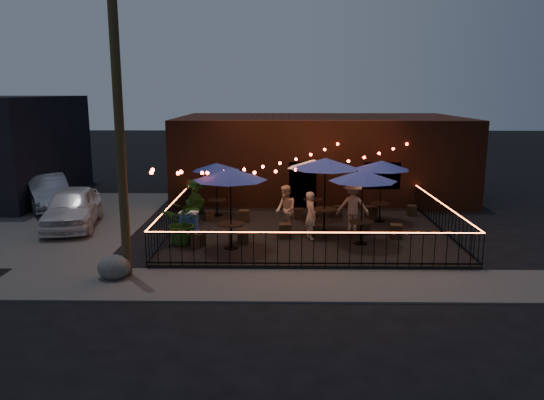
{
  "coord_description": "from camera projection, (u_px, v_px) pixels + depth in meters",
  "views": [
    {
      "loc": [
        -1.02,
        -17.09,
        5.27
      ],
      "look_at": [
        -1.3,
        1.78,
        1.37
      ],
      "focal_mm": 35.0,
      "sensor_mm": 36.0,
      "label": 1
    }
  ],
  "objects": [
    {
      "name": "cooler",
      "position": [
        189.0,
        223.0,
        19.14
      ],
      "size": [
        0.7,
        0.55,
        0.85
      ],
      "rotation": [
        0.0,
        0.0,
        -0.14
      ],
      "color": "#224CAA",
      "rests_on": "patio"
    },
    {
      "name": "utility_pole",
      "position": [
        120.0,
        138.0,
        14.5
      ],
      "size": [
        0.26,
        0.26,
        8.0
      ],
      "primitive_type": "cylinder",
      "color": "#3D2E19",
      "rests_on": "ground"
    },
    {
      "name": "patio",
      "position": [
        307.0,
        233.0,
        19.73
      ],
      "size": [
        10.0,
        8.0,
        0.15
      ],
      "primitive_type": "cube",
      "color": "black",
      "rests_on": "ground"
    },
    {
      "name": "cafe_table_2",
      "position": [
        325.0,
        164.0,
        19.14
      ],
      "size": [
        2.76,
        2.76,
        2.75
      ],
      "rotation": [
        0.0,
        0.0,
        0.11
      ],
      "color": "black",
      "rests_on": "patio"
    },
    {
      "name": "bistro_chair_1",
      "position": [
        243.0,
        236.0,
        18.21
      ],
      "size": [
        0.4,
        0.4,
        0.44
      ],
      "primitive_type": "cube",
      "rotation": [
        0.0,
        0.0,
        3.21
      ],
      "color": "black",
      "rests_on": "patio"
    },
    {
      "name": "cafe_table_4",
      "position": [
        363.0,
        177.0,
        17.62
      ],
      "size": [
        2.42,
        2.42,
        2.53
      ],
      "rotation": [
        0.0,
        0.0,
        -0.05
      ],
      "color": "black",
      "rests_on": "patio"
    },
    {
      "name": "festoon_lights",
      "position": [
        280.0,
        169.0,
        18.95
      ],
      "size": [
        10.02,
        8.72,
        1.32
      ],
      "color": "red",
      "rests_on": "ground"
    },
    {
      "name": "sidewalk",
      "position": [
        316.0,
        285.0,
        14.59
      ],
      "size": [
        18.0,
        2.5,
        0.05
      ],
      "primitive_type": "cube",
      "color": "#44413F",
      "rests_on": "ground"
    },
    {
      "name": "potted_shrub_c",
      "position": [
        195.0,
        197.0,
        22.41
      ],
      "size": [
        1.0,
        1.0,
        1.46
      ],
      "primitive_type": "imported",
      "rotation": [
        0.0,
        0.0,
        0.26
      ],
      "color": "#1B3911",
      "rests_on": "patio"
    },
    {
      "name": "car_white",
      "position": [
        72.0,
        207.0,
        20.75
      ],
      "size": [
        2.7,
        4.88,
        1.57
      ],
      "primitive_type": "imported",
      "rotation": [
        0.0,
        0.0,
        0.19
      ],
      "color": "silver",
      "rests_on": "ground"
    },
    {
      "name": "cafe_table_5",
      "position": [
        382.0,
        166.0,
        20.7
      ],
      "size": [
        2.55,
        2.55,
        2.45
      ],
      "rotation": [
        0.0,
        0.0,
        0.16
      ],
      "color": "black",
      "rests_on": "patio"
    },
    {
      "name": "cafe_table_3",
      "position": [
        313.0,
        165.0,
        21.56
      ],
      "size": [
        2.52,
        2.52,
        2.38
      ],
      "rotation": [
        0.0,
        0.0,
        0.19
      ],
      "color": "black",
      "rests_on": "patio"
    },
    {
      "name": "fence_right",
      "position": [
        443.0,
        218.0,
        19.53
      ],
      "size": [
        0.04,
        8.0,
        1.04
      ],
      "rotation": [
        0.0,
        0.0,
        1.57
      ],
      "color": "black",
      "rests_on": "patio"
    },
    {
      "name": "cafe_table_1",
      "position": [
        216.0,
        168.0,
        21.75
      ],
      "size": [
        2.63,
        2.63,
        2.22
      ],
      "rotation": [
        0.0,
        0.0,
        -0.4
      ],
      "color": "black",
      "rests_on": "patio"
    },
    {
      "name": "bistro_chair_2",
      "position": [
        210.0,
        216.0,
        21.24
      ],
      "size": [
        0.44,
        0.44,
        0.42
      ],
      "primitive_type": "cube",
      "rotation": [
        0.0,
        0.0,
        0.3
      ],
      "color": "black",
      "rests_on": "patio"
    },
    {
      "name": "patron_b",
      "position": [
        286.0,
        210.0,
        19.24
      ],
      "size": [
        0.92,
        1.03,
        1.77
      ],
      "primitive_type": "imported",
      "rotation": [
        0.0,
        0.0,
        -1.24
      ],
      "color": "#E0A693",
      "rests_on": "patio"
    },
    {
      "name": "bistro_chair_9",
      "position": [
        396.0,
        231.0,
        18.74
      ],
      "size": [
        0.47,
        0.47,
        0.49
      ],
      "primitive_type": "cube",
      "rotation": [
        0.0,
        0.0,
        2.99
      ],
      "color": "black",
      "rests_on": "patio"
    },
    {
      "name": "potted_shrub_b",
      "position": [
        194.0,
        208.0,
        20.82
      ],
      "size": [
        0.8,
        0.71,
        1.23
      ],
      "primitive_type": "imported",
      "rotation": [
        0.0,
        0.0,
        -0.28
      ],
      "color": "#16340D",
      "rests_on": "patio"
    },
    {
      "name": "fence_left",
      "position": [
        173.0,
        217.0,
        19.68
      ],
      "size": [
        0.04,
        8.0,
        1.04
      ],
      "rotation": [
        0.0,
        0.0,
        1.57
      ],
      "color": "black",
      "rests_on": "patio"
    },
    {
      "name": "patron_a",
      "position": [
        311.0,
        215.0,
        18.53
      ],
      "size": [
        0.59,
        0.72,
        1.69
      ],
      "primitive_type": "imported",
      "rotation": [
        0.0,
        0.0,
        1.91
      ],
      "color": "#DCA391",
      "rests_on": "patio"
    },
    {
      "name": "boulder",
      "position": [
        114.0,
        267.0,
        15.02
      ],
      "size": [
        0.95,
        0.82,
        0.71
      ],
      "primitive_type": "ellipsoid",
      "rotation": [
        0.0,
        0.0,
        -0.04
      ],
      "color": "#40403C",
      "rests_on": "ground"
    },
    {
      "name": "bistro_chair_5",
      "position": [
        316.0,
        231.0,
        18.85
      ],
      "size": [
        0.4,
        0.4,
        0.45
      ],
      "primitive_type": "cube",
      "rotation": [
        0.0,
        0.0,
        3.07
      ],
      "color": "black",
      "rests_on": "patio"
    },
    {
      "name": "bistro_chair_0",
      "position": [
        198.0,
        240.0,
        17.77
      ],
      "size": [
        0.48,
        0.48,
        0.42
      ],
      "primitive_type": "cube",
      "rotation": [
        0.0,
        0.0,
        -0.43
      ],
      "color": "black",
      "rests_on": "patio"
    },
    {
      "name": "fence_front",
      "position": [
        314.0,
        249.0,
        15.69
      ],
      "size": [
        10.0,
        0.04,
        1.04
      ],
      "color": "black",
      "rests_on": "patio"
    },
    {
      "name": "cafe_table_0",
      "position": [
        230.0,
        175.0,
        17.09
      ],
      "size": [
        2.53,
        2.53,
        2.67
      ],
      "rotation": [
        0.0,
        0.0,
        0.05
      ],
      "color": "black",
      "rests_on": "patio"
    },
    {
      "name": "parking_lot",
      "position": [
        14.0,
        221.0,
        21.87
      ],
      "size": [
        11.0,
        12.0,
        0.02
      ],
      "primitive_type": "cube",
      "color": "#44413F",
      "rests_on": "ground"
    },
    {
      "name": "bistro_chair_6",
      "position": [
        298.0,
        214.0,
        21.58
      ],
      "size": [
        0.38,
        0.38,
        0.42
      ],
      "primitive_type": "cube",
      "rotation": [
        0.0,
        0.0,
        0.08
      ],
      "color": "black",
      "rests_on": "patio"
    },
    {
      "name": "brick_building",
      "position": [
        319.0,
        156.0,
        27.15
      ],
      "size": [
        14.0,
        8.0,
        4.0
      ],
      "color": "#3B1C10",
      "rests_on": "ground"
    },
    {
      "name": "patron_c",
      "position": [
        353.0,
        206.0,
        19.61
      ],
      "size": [
        1.24,
        0.76,
        1.86
      ],
      "primitive_type": "imported",
      "rotation": [
        0.0,
        0.0,
        3.08
      ],
      "color": "#D3AE88",
      "rests_on": "patio"
    },
    {
      "name": "potted_shrub_a",
      "position": [
        184.0,
        222.0,
        17.92
      ],
      "size": [
        1.69,
        1.58,
        1.51
      ],
      "primitive_type": "imported",
      "rotation": [
        0.0,
        0.0,
        -0.36
      ],
      "color": "#10330C",
      "rests_on": "patio"
    },
    {
      "name": "bistro_chair_3",
      "position": [
        244.0,
        216.0,
        21.09
      ],
      "size": [
        0.43,
        0.43,
        0.46
      ],
      "primitive_type": "cube",
      "rotation": [
        0.0,
        0.0,
        3.26
      ],
      "color": "black",
      "rests_on": "patio"
    },
    {
      "name": "bistro_chair_4",
      "position": [
        285.0,
        231.0,
        18.78
      ],
      "size": [
        0.43,
        0.43,
        0.51
      ],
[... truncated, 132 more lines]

